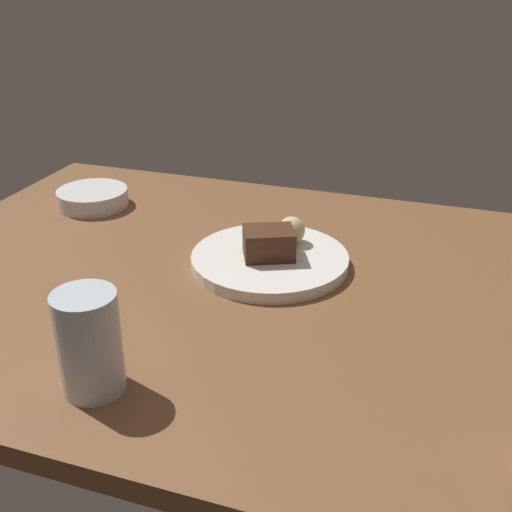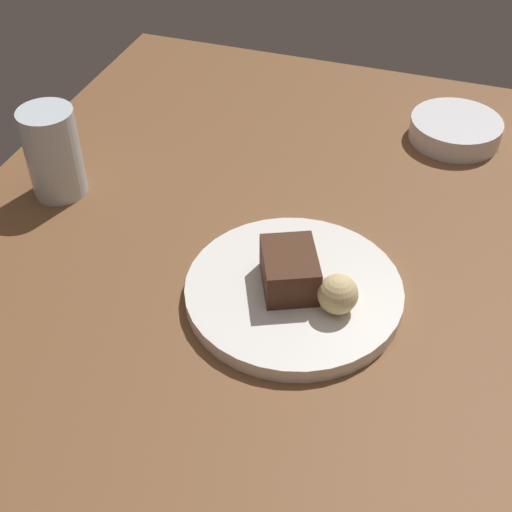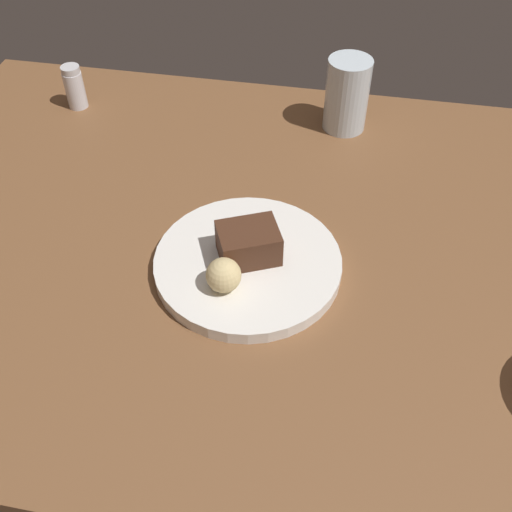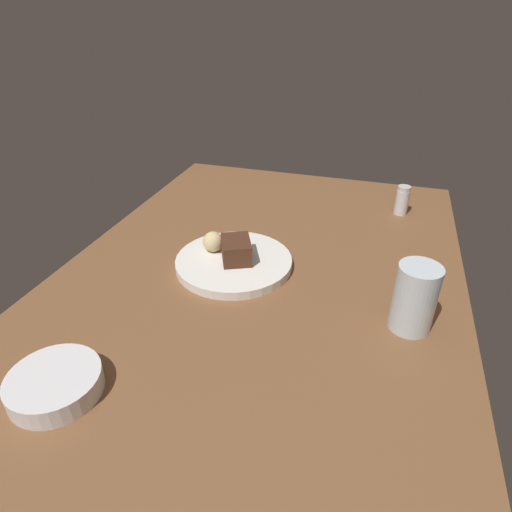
% 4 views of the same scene
% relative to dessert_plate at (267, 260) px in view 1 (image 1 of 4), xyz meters
% --- Properties ---
extents(dining_table, '(1.20, 0.84, 0.03)m').
position_rel_dessert_plate_xyz_m(dining_table, '(-0.00, 0.06, -0.02)').
color(dining_table, brown).
rests_on(dining_table, ground).
extents(dessert_plate, '(0.25, 0.25, 0.02)m').
position_rel_dessert_plate_xyz_m(dessert_plate, '(0.00, 0.00, 0.00)').
color(dessert_plate, white).
rests_on(dessert_plate, dining_table).
extents(chocolate_cake_slice, '(0.10, 0.09, 0.05)m').
position_rel_dessert_plate_xyz_m(chocolate_cake_slice, '(-0.00, 0.01, 0.03)').
color(chocolate_cake_slice, '#472819').
rests_on(chocolate_cake_slice, dessert_plate).
extents(bread_roll, '(0.05, 0.05, 0.05)m').
position_rel_dessert_plate_xyz_m(bread_roll, '(-0.02, -0.06, 0.03)').
color(bread_roll, '#DBC184').
rests_on(bread_roll, dessert_plate).
extents(water_glass, '(0.07, 0.07, 0.13)m').
position_rel_dessert_plate_xyz_m(water_glass, '(0.09, 0.37, 0.05)').
color(water_glass, silver).
rests_on(water_glass, dining_table).
extents(side_bowl, '(0.14, 0.14, 0.03)m').
position_rel_dessert_plate_xyz_m(side_bowl, '(0.40, -0.13, 0.01)').
color(side_bowl, silver).
rests_on(side_bowl, dining_table).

